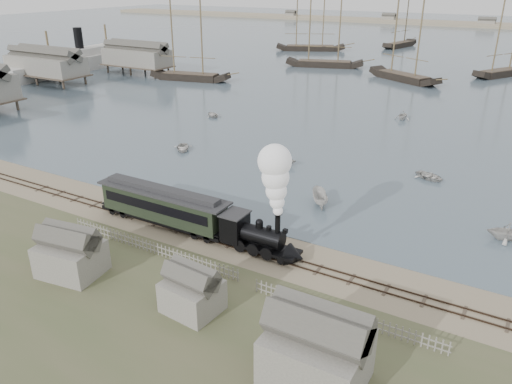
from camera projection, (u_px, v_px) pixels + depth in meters
The scene contains 27 objects.
ground at pixel (251, 238), 48.52m from camera, with size 600.00×600.00×0.00m, color gray.
harbor_water at pixel (486, 45), 183.48m from camera, with size 600.00×336.00×0.06m, color #4B5E6B.
rail_track at pixel (240, 247), 46.92m from camera, with size 120.00×1.80×0.16m.
picket_fence_west at pixel (151, 253), 45.95m from camera, with size 19.00×0.10×1.20m, color slate, non-canonical shape.
picket_fence_east at pixel (344, 321), 36.81m from camera, with size 15.00×0.10×1.20m, color slate, non-canonical shape.
shed_left at pixel (73, 273), 42.80m from camera, with size 5.00×4.00×4.10m, color slate, non-canonical shape.
shed_mid at pixel (193, 310), 38.07m from camera, with size 4.00×3.50×3.60m, color slate, non-canonical shape.
shed_right at pixel (315, 381), 31.42m from camera, with size 6.00×5.00×5.10m, color slate, non-canonical shape.
western_wharf at pixel (54, 69), 113.63m from camera, with size 36.00×56.00×8.00m, color slate, non-canonical shape.
far_spit at pixel (508, 28), 247.00m from camera, with size 500.00×20.00×1.80m, color tan.
locomotive at pixel (270, 209), 43.62m from camera, with size 8.17×3.05×10.18m.
passenger_coach at pixel (163, 205), 50.19m from camera, with size 15.00×2.89×3.64m.
beached_dinghy at pixel (171, 206), 54.25m from camera, with size 4.33×3.10×0.90m, color beige.
steamship at pixel (80, 49), 134.59m from camera, with size 49.77×8.29×10.89m, color beige, non-canonical shape.
rowboat_0 at pixel (183, 148), 72.68m from camera, with size 3.80×2.71×0.79m, color beige.
rowboat_1 at pixel (285, 160), 66.74m from camera, with size 3.10×2.68×1.63m, color beige.
rowboat_2 at pixel (320, 198), 55.17m from camera, with size 4.02×1.51×1.55m, color beige.
rowboat_3 at pixel (430, 176), 62.34m from camera, with size 3.76×2.69×0.78m, color beige.
rowboat_4 at pixel (506, 231), 47.83m from camera, with size 3.43×2.96×1.81m, color beige.
rowboat_6 at pixel (213, 114), 90.36m from camera, with size 3.45×2.46×0.71m, color beige.
rowboat_7 at pixel (403, 115), 88.10m from camera, with size 3.15×2.72×1.66m, color beige.
schooner_0 at pixel (188, 38), 117.97m from camera, with size 19.80×4.57×20.00m, color black, non-canonical shape.
schooner_1 at pixel (326, 30), 135.94m from camera, with size 21.26×4.91×20.00m, color black, non-canonical shape.
schooner_2 at pixel (408, 38), 117.35m from camera, with size 20.28×4.68×20.00m, color black, non-canonical shape.
schooner_3 at pixel (508, 35), 122.66m from camera, with size 18.08×4.17×20.00m, color black, non-canonical shape.
schooner_6 at pixel (312, 20), 166.71m from camera, with size 23.13×5.34×20.00m, color black, non-canonical shape.
schooner_7 at pixel (403, 18), 174.91m from camera, with size 18.59×4.29×20.00m, color black, non-canonical shape.
Camera 1 is at (21.88, -36.71, 23.41)m, focal length 35.00 mm.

